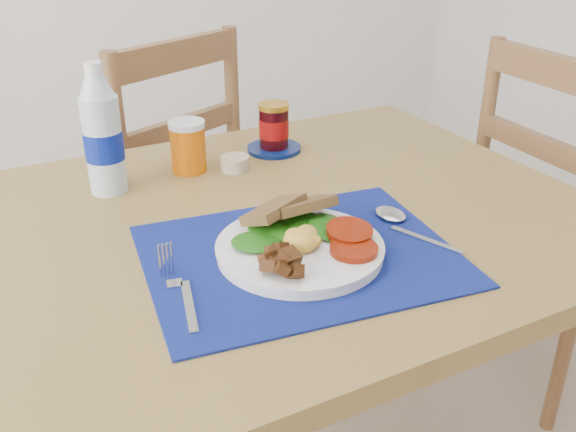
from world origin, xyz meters
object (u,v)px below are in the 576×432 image
object	(u,v)px
chair_end	(563,193)
juice_glass	(188,148)
breakfast_plate	(298,246)
water_bottle	(103,137)
chair_far	(156,172)
jam_on_saucer	(274,130)

from	to	relation	value
chair_end	juice_glass	size ratio (longest dim) A/B	11.48
breakfast_plate	water_bottle	world-z (taller)	water_bottle
juice_glass	breakfast_plate	bearing A→B (deg)	-86.12
water_bottle	juice_glass	xyz separation A→B (m)	(0.17, 0.02, -0.06)
chair_end	chair_far	bearing A→B (deg)	56.87
water_bottle	jam_on_saucer	distance (m)	0.39
breakfast_plate	jam_on_saucer	distance (m)	0.48
breakfast_plate	juice_glass	world-z (taller)	juice_glass
chair_far	water_bottle	size ratio (longest dim) A/B	4.67
chair_far	water_bottle	xyz separation A→B (m)	(-0.21, -0.43, 0.27)
water_bottle	chair_far	bearing A→B (deg)	64.02
chair_far	jam_on_saucer	xyz separation A→B (m)	(0.17, -0.39, 0.21)
chair_end	jam_on_saucer	distance (m)	0.77
water_bottle	chair_end	bearing A→B (deg)	-9.20
juice_glass	chair_far	bearing A→B (deg)	84.55
chair_far	breakfast_plate	size ratio (longest dim) A/B	4.45
breakfast_plate	juice_glass	bearing A→B (deg)	77.61
chair_far	chair_end	bearing A→B (deg)	122.51
chair_far	water_bottle	distance (m)	0.55
jam_on_saucer	chair_end	bearing A→B (deg)	-17.30
chair_end	water_bottle	bearing A→B (deg)	82.34
breakfast_plate	chair_end	bearing A→B (deg)	-2.32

